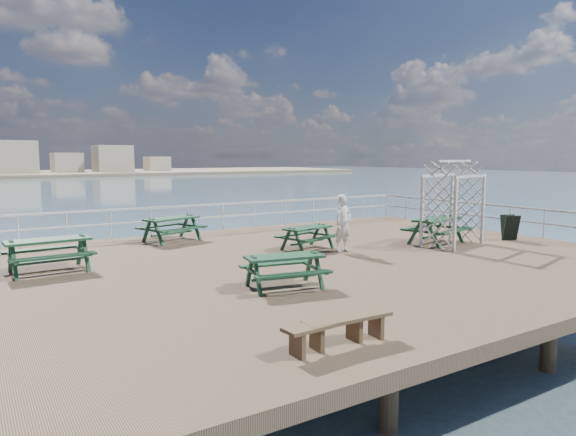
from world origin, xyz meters
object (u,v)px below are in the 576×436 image
(picnic_table_b, at_px, (172,224))
(flat_bench_near, at_px, (348,323))
(picnic_table_e, at_px, (436,225))
(flat_bench_far, at_px, (327,328))
(picnic_table_c, at_px, (308,233))
(trellis_arbor, at_px, (453,208))
(picnic_table_d, at_px, (284,264))
(person, at_px, (343,224))
(picnic_table_a, at_px, (48,248))

(picnic_table_b, bearing_deg, flat_bench_near, -113.32)
(picnic_table_e, distance_m, flat_bench_near, 10.32)
(picnic_table_b, distance_m, flat_bench_near, 11.16)
(flat_bench_near, relative_size, flat_bench_far, 1.00)
(flat_bench_far, bearing_deg, picnic_table_b, 78.71)
(picnic_table_b, distance_m, picnic_table_c, 4.99)
(picnic_table_c, distance_m, trellis_arbor, 5.01)
(picnic_table_c, bearing_deg, picnic_table_e, -31.69)
(picnic_table_d, distance_m, trellis_arbor, 7.98)
(picnic_table_e, bearing_deg, picnic_table_b, 130.35)
(picnic_table_d, relative_size, picnic_table_e, 0.84)
(picnic_table_e, xyz_separation_m, trellis_arbor, (0.19, -0.51, 0.63))
(picnic_table_e, relative_size, person, 1.32)
(person, bearing_deg, trellis_arbor, -21.79)
(picnic_table_d, height_order, person, person)
(trellis_arbor, bearing_deg, picnic_table_b, 128.62)
(trellis_arbor, bearing_deg, picnic_table_d, 178.83)
(picnic_table_b, distance_m, picnic_table_d, 7.62)
(flat_bench_near, bearing_deg, picnic_table_e, 36.65)
(picnic_table_a, relative_size, person, 1.17)
(picnic_table_b, height_order, picnic_table_c, picnic_table_b)
(picnic_table_a, distance_m, flat_bench_far, 8.61)
(picnic_table_b, xyz_separation_m, trellis_arbor, (7.69, -5.80, 0.66))
(flat_bench_far, bearing_deg, person, 46.16)
(picnic_table_a, relative_size, trellis_arbor, 0.74)
(trellis_arbor, bearing_deg, picnic_table_a, 152.58)
(picnic_table_e, distance_m, trellis_arbor, 0.84)
(person, bearing_deg, picnic_table_d, -152.84)
(picnic_table_c, distance_m, picnic_table_d, 4.90)
(picnic_table_b, xyz_separation_m, picnic_table_d, (-0.05, -7.62, -0.06))
(flat_bench_near, relative_size, person, 0.87)
(picnic_table_a, xyz_separation_m, picnic_table_e, (11.84, -2.28, 0.01))
(trellis_arbor, xyz_separation_m, person, (-3.91, 0.93, -0.37))
(picnic_table_b, relative_size, flat_bench_near, 1.49)
(person, bearing_deg, picnic_table_e, -14.79)
(picnic_table_b, xyz_separation_m, person, (3.78, -4.88, 0.29))
(picnic_table_c, relative_size, flat_bench_near, 1.26)
(picnic_table_e, distance_m, person, 3.75)
(picnic_table_a, distance_m, flat_bench_near, 8.76)
(picnic_table_a, xyz_separation_m, picnic_table_b, (4.34, 3.01, -0.02))
(trellis_arbor, height_order, person, trellis_arbor)
(picnic_table_b, relative_size, picnic_table_d, 1.18)
(picnic_table_a, xyz_separation_m, flat_bench_near, (3.32, -8.10, -0.29))
(flat_bench_far, xyz_separation_m, trellis_arbor, (9.12, 5.30, 0.93))
(picnic_table_c, relative_size, person, 1.10)
(flat_bench_near, distance_m, flat_bench_far, 0.41)
(flat_bench_far, bearing_deg, trellis_arbor, 26.22)
(picnic_table_c, relative_size, picnic_table_d, 1.00)
(picnic_table_e, bearing_deg, flat_bench_far, -161.35)
(picnic_table_a, relative_size, picnic_table_c, 1.06)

